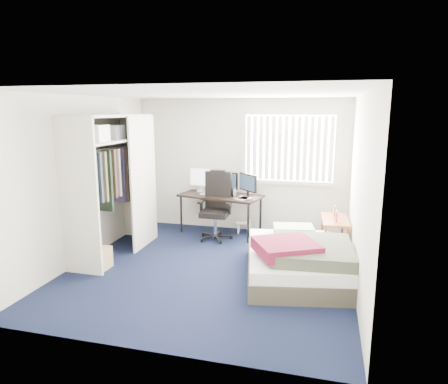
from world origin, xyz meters
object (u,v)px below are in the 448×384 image
desk (221,193)px  office_chair (216,213)px  nightstand (335,223)px  bed (299,259)px

desk → office_chair: size_ratio=1.31×
desk → nightstand: desk is taller
office_chair → bed: 2.11m
office_chair → bed: size_ratio=0.59×
desk → bed: (1.57, -1.71, -0.50)m
nightstand → desk: bearing=165.1°
nightstand → bed: (-0.48, -1.17, -0.23)m
office_chair → nightstand: size_ratio=1.45×
desk → office_chair: (-0.01, -0.32, -0.30)m
desk → nightstand: 2.14m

